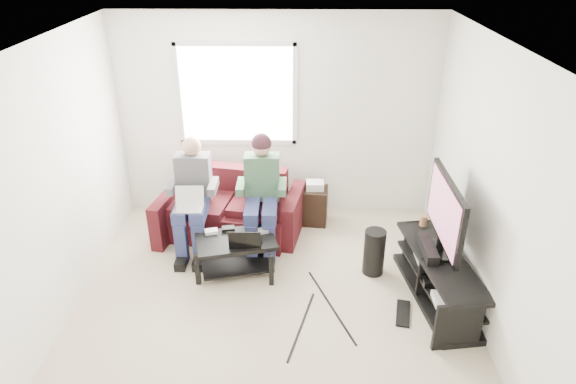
{
  "coord_description": "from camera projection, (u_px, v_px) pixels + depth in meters",
  "views": [
    {
      "loc": [
        0.23,
        -3.92,
        3.43
      ],
      "look_at": [
        0.16,
        0.6,
        1.1
      ],
      "focal_mm": 32.0,
      "sensor_mm": 36.0,
      "label": 1
    }
  ],
  "objects": [
    {
      "name": "console_grey",
      "position": [
        432.0,
        257.0,
        5.48
      ],
      "size": [
        0.34,
        0.26,
        0.08
      ],
      "primitive_type": "cube",
      "color": "gray",
      "rests_on": "tv_stand"
    },
    {
      "name": "subwoofer",
      "position": [
        374.0,
        252.0,
        5.62
      ],
      "size": [
        0.23,
        0.23,
        0.53
      ],
      "primitive_type": "cylinder",
      "color": "black",
      "rests_on": "floor"
    },
    {
      "name": "person_left",
      "position": [
        192.0,
        192.0,
        5.91
      ],
      "size": [
        0.4,
        0.71,
        1.32
      ],
      "color": "navy",
      "rests_on": "sofa"
    },
    {
      "name": "controller_b",
      "position": [
        228.0,
        229.0,
        5.71
      ],
      "size": [
        0.16,
        0.12,
        0.04
      ],
      "primitive_type": "cube",
      "rotation": [
        0.0,
        0.0,
        0.2
      ],
      "color": "black",
      "rests_on": "coffee_table"
    },
    {
      "name": "laptop_black",
      "position": [
        246.0,
        234.0,
        5.43
      ],
      "size": [
        0.39,
        0.32,
        0.24
      ],
      "primitive_type": null,
      "rotation": [
        0.0,
        0.0,
        0.26
      ],
      "color": "black",
      "rests_on": "coffee_table"
    },
    {
      "name": "tv_stand",
      "position": [
        438.0,
        280.0,
        5.25
      ],
      "size": [
        0.65,
        1.54,
        0.49
      ],
      "color": "black",
      "rests_on": "floor"
    },
    {
      "name": "controller_a",
      "position": [
        211.0,
        232.0,
        5.66
      ],
      "size": [
        0.16,
        0.12,
        0.04
      ],
      "primitive_type": "cube",
      "rotation": [
        0.0,
        0.0,
        0.25
      ],
      "color": "silver",
      "rests_on": "coffee_table"
    },
    {
      "name": "controller_c",
      "position": [
        264.0,
        231.0,
        5.68
      ],
      "size": [
        0.16,
        0.13,
        0.04
      ],
      "primitive_type": "cube",
      "rotation": [
        0.0,
        0.0,
        0.35
      ],
      "color": "gray",
      "rests_on": "coffee_table"
    },
    {
      "name": "wall_back",
      "position": [
        277.0,
        118.0,
        6.46
      ],
      "size": [
        4.5,
        0.0,
        4.5
      ],
      "primitive_type": "plane",
      "rotation": [
        1.57,
        0.0,
        0.0
      ],
      "color": "white",
      "rests_on": "floor"
    },
    {
      "name": "end_table",
      "position": [
        314.0,
        204.0,
        6.61
      ],
      "size": [
        0.32,
        0.32,
        0.58
      ],
      "color": "black",
      "rests_on": "floor"
    },
    {
      "name": "laptop_silver",
      "position": [
        189.0,
        204.0,
        5.71
      ],
      "size": [
        0.38,
        0.32,
        0.24
      ],
      "primitive_type": null,
      "rotation": [
        0.0,
        0.0,
        -0.36
      ],
      "color": "silver",
      "rests_on": "person_left"
    },
    {
      "name": "soundbar",
      "position": [
        428.0,
        248.0,
        5.19
      ],
      "size": [
        0.12,
        0.5,
        0.1
      ],
      "primitive_type": "cube",
      "color": "black",
      "rests_on": "tv_stand"
    },
    {
      "name": "window",
      "position": [
        237.0,
        95.0,
        6.31
      ],
      "size": [
        1.48,
        0.04,
        1.28
      ],
      "color": "white",
      "rests_on": "wall_back"
    },
    {
      "name": "sofa",
      "position": [
        232.0,
        212.0,
        6.35
      ],
      "size": [
        1.85,
        1.05,
        0.8
      ],
      "color": "#431011",
      "rests_on": "floor"
    },
    {
      "name": "wall_right",
      "position": [
        500.0,
        204.0,
        4.43
      ],
      "size": [
        0.0,
        4.5,
        4.5
      ],
      "primitive_type": "plane",
      "rotation": [
        1.57,
        0.0,
        -1.57
      ],
      "color": "white",
      "rests_on": "floor"
    },
    {
      "name": "ceiling",
      "position": [
        266.0,
        51.0,
        3.87
      ],
      "size": [
        4.5,
        4.5,
        0.0
      ],
      "primitive_type": "plane",
      "rotation": [
        3.14,
        0.0,
        0.0
      ],
      "color": "white",
      "rests_on": "wall_back"
    },
    {
      "name": "console_black",
      "position": [
        440.0,
        277.0,
        5.17
      ],
      "size": [
        0.38,
        0.3,
        0.07
      ],
      "primitive_type": "cube",
      "color": "black",
      "rests_on": "tv_stand"
    },
    {
      "name": "wall_left",
      "position": [
        41.0,
        201.0,
        4.49
      ],
      "size": [
        0.0,
        4.5,
        4.5
      ],
      "primitive_type": "plane",
      "rotation": [
        1.57,
        0.0,
        1.57
      ],
      "color": "white",
      "rests_on": "floor"
    },
    {
      "name": "coffee_table",
      "position": [
        236.0,
        248.0,
        5.61
      ],
      "size": [
        0.95,
        0.71,
        0.43
      ],
      "color": "black",
      "rests_on": "floor"
    },
    {
      "name": "keyboard_floor",
      "position": [
        403.0,
        313.0,
        5.11
      ],
      "size": [
        0.21,
        0.42,
        0.02
      ],
      "primitive_type": "cube",
      "rotation": [
        0.0,
        0.0,
        -0.21
      ],
      "color": "black",
      "rests_on": "floor"
    },
    {
      "name": "person_right",
      "position": [
        261.0,
        187.0,
        5.89
      ],
      "size": [
        0.4,
        0.71,
        1.37
      ],
      "color": "navy",
      "rests_on": "sofa"
    },
    {
      "name": "console_white",
      "position": [
        449.0,
        300.0,
        4.86
      ],
      "size": [
        0.3,
        0.22,
        0.06
      ],
      "primitive_type": "cube",
      "color": "silver",
      "rests_on": "tv_stand"
    },
    {
      "name": "floor",
      "position": [
        271.0,
        318.0,
        5.06
      ],
      "size": [
        4.5,
        4.5,
        0.0
      ],
      "primitive_type": "plane",
      "color": "beige",
      "rests_on": "ground"
    },
    {
      "name": "drink_cup",
      "position": [
        423.0,
        221.0,
        5.66
      ],
      "size": [
        0.08,
        0.08,
        0.12
      ],
      "primitive_type": "cylinder",
      "color": "#966540",
      "rests_on": "tv_stand"
    },
    {
      "name": "tv",
      "position": [
        445.0,
        213.0,
        5.0
      ],
      "size": [
        0.12,
        1.1,
        0.81
      ],
      "color": "black",
      "rests_on": "tv_stand"
    }
  ]
}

